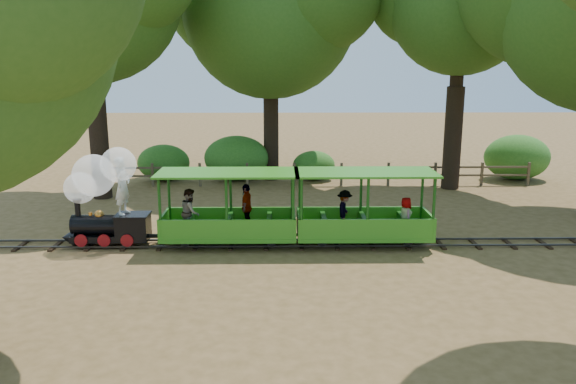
{
  "coord_description": "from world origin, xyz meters",
  "views": [
    {
      "loc": [
        -1.59,
        -15.34,
        5.08
      ],
      "look_at": [
        -1.37,
        0.5,
        1.45
      ],
      "focal_mm": 35.0,
      "sensor_mm": 36.0,
      "label": 1
    }
  ],
  "objects_px": {
    "carriage_rear": "(364,217)",
    "carriage_front": "(225,217)",
    "locomotive": "(102,190)",
    "fence": "(318,173)"
  },
  "relations": [
    {
      "from": "carriage_rear",
      "to": "carriage_front",
      "type": "bearing_deg",
      "value": -179.93
    },
    {
      "from": "locomotive",
      "to": "carriage_front",
      "type": "height_order",
      "value": "locomotive"
    },
    {
      "from": "carriage_front",
      "to": "carriage_rear",
      "type": "relative_size",
      "value": 1.0
    },
    {
      "from": "locomotive",
      "to": "fence",
      "type": "bearing_deg",
      "value": 50.23
    },
    {
      "from": "locomotive",
      "to": "carriage_front",
      "type": "relative_size",
      "value": 0.73
    },
    {
      "from": "carriage_rear",
      "to": "fence",
      "type": "relative_size",
      "value": 0.22
    },
    {
      "from": "locomotive",
      "to": "carriage_rear",
      "type": "xyz_separation_m",
      "value": [
        7.38,
        -0.07,
        -0.81
      ]
    },
    {
      "from": "locomotive",
      "to": "carriage_rear",
      "type": "relative_size",
      "value": 0.73
    },
    {
      "from": "fence",
      "to": "carriage_front",
      "type": "bearing_deg",
      "value": -111.55
    },
    {
      "from": "locomotive",
      "to": "carriage_front",
      "type": "distance_m",
      "value": 3.53
    }
  ]
}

